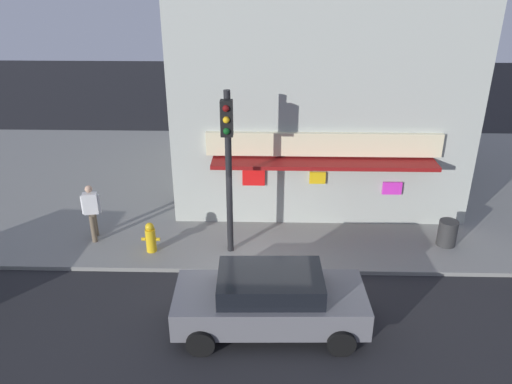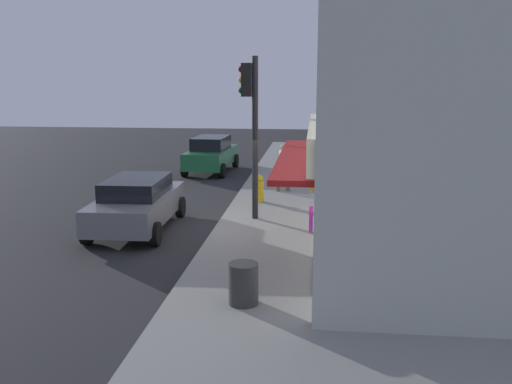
{
  "view_description": "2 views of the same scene",
  "coord_description": "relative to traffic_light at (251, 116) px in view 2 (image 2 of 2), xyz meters",
  "views": [
    {
      "loc": [
        0.11,
        -11.83,
        7.97
      ],
      "look_at": [
        -0.24,
        1.65,
        1.75
      ],
      "focal_mm": 35.49,
      "sensor_mm": 36.0,
      "label": 1
    },
    {
      "loc": [
        15.28,
        2.81,
        4.3
      ],
      "look_at": [
        1.0,
        1.27,
        1.34
      ],
      "focal_mm": 39.12,
      "sensor_mm": 36.0,
      "label": 2
    }
  ],
  "objects": [
    {
      "name": "ground_plane",
      "position": [
        0.97,
        -0.92,
        -3.2
      ],
      "size": [
        64.04,
        64.04,
        0.0
      ],
      "primitive_type": "plane",
      "color": "#232326"
    },
    {
      "name": "trash_can",
      "position": [
        6.47,
        0.6,
        -2.68
      ],
      "size": [
        0.56,
        0.56,
        0.79
      ],
      "primitive_type": "cylinder",
      "color": "#2D2D2D",
      "rests_on": "sidewalk"
    },
    {
      "name": "traffic_light",
      "position": [
        0.0,
        0.0,
        0.0
      ],
      "size": [
        0.32,
        0.58,
        4.78
      ],
      "color": "black",
      "rests_on": "sidewalk"
    },
    {
      "name": "fire_hydrant",
      "position": [
        -2.33,
        0.01,
        -2.63
      ],
      "size": [
        0.54,
        0.3,
        0.93
      ],
      "color": "gold",
      "rests_on": "sidewalk"
    },
    {
      "name": "pedestrian",
      "position": [
        -4.22,
        0.7,
        -2.1
      ],
      "size": [
        0.57,
        0.56,
        1.78
      ],
      "color": "brown",
      "rests_on": "sidewalk"
    },
    {
      "name": "sidewalk",
      "position": [
        0.97,
        5.26,
        -3.14
      ],
      "size": [
        42.69,
        12.37,
        0.12
      ],
      "primitive_type": "cube",
      "color": "gray",
      "rests_on": "ground_plane"
    },
    {
      "name": "parked_car_green",
      "position": [
        -8.95,
        -2.91,
        -2.37
      ],
      "size": [
        4.3,
        2.11,
        1.63
      ],
      "color": "#1E6038",
      "rests_on": "ground_plane"
    },
    {
      "name": "parked_car_grey",
      "position": [
        1.16,
        -3.16,
        -2.41
      ],
      "size": [
        4.46,
        2.14,
        1.51
      ],
      "color": "slate",
      "rests_on": "ground_plane"
    }
  ]
}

